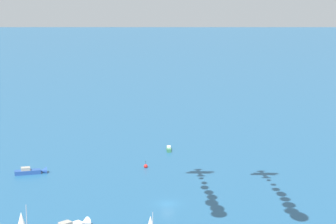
{
  "coord_description": "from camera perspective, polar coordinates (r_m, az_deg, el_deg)",
  "views": [
    {
      "loc": [
        -37.52,
        -130.06,
        46.11
      ],
      "look_at": [
        -0.15,
        -0.77,
        21.39
      ],
      "focal_mm": 66.45,
      "sensor_mm": 36.0,
      "label": 1
    }
  ],
  "objects": [
    {
      "name": "ground_plane",
      "position": [
        143.0,
        -0.03,
        -8.4
      ],
      "size": [
        2000.0,
        2000.0,
        0.0
      ],
      "primitive_type": "plane",
      "color": "#1E517A"
    },
    {
      "name": "motorboat_far_stbd",
      "position": [
        170.15,
        -12.36,
        -5.33
      ],
      "size": [
        8.39,
        2.22,
        2.43
      ],
      "color": "#23478C",
      "rests_on": "ground_plane"
    },
    {
      "name": "motorboat_outer_ring_a",
      "position": [
        190.75,
        0.08,
        -3.45
      ],
      "size": [
        2.77,
        5.69,
        1.6
      ],
      "color": "#33704C",
      "rests_on": "ground_plane"
    },
    {
      "name": "marker_buoy",
      "position": [
        172.18,
        -2.06,
        -5.0
      ],
      "size": [
        1.1,
        1.1,
        2.1
      ],
      "color": "red",
      "rests_on": "ground_plane"
    }
  ]
}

